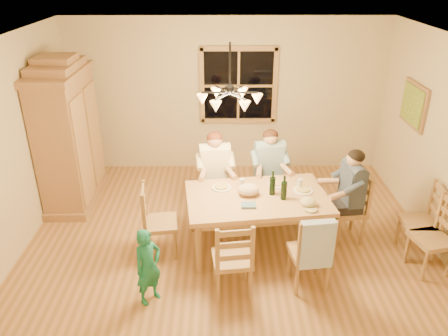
{
  "coord_description": "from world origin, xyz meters",
  "views": [
    {
      "loc": [
        -0.1,
        -4.91,
        3.53
      ],
      "look_at": [
        -0.07,
        0.1,
        1.11
      ],
      "focal_mm": 35.0,
      "sensor_mm": 36.0,
      "label": 1
    }
  ],
  "objects_px": {
    "chair_end_left": "(161,233)",
    "chair_spare_front": "(429,249)",
    "chandelier": "(230,97)",
    "chair_far_left": "(215,197)",
    "chair_near_right": "(308,263)",
    "adult_woman": "(215,164)",
    "dining_table": "(257,203)",
    "wine_bottle_a": "(272,183)",
    "chair_spare_back": "(417,233)",
    "adult_slate_man": "(351,185)",
    "adult_plaid_man": "(269,161)",
    "wine_bottle_b": "(284,188)",
    "chair_far_right": "(268,193)",
    "armoire": "(69,138)",
    "child": "(148,267)",
    "chair_end_right": "(346,219)",
    "chair_near_left": "(232,270)"
  },
  "relations": [
    {
      "from": "chair_end_left",
      "to": "chair_spare_front",
      "type": "bearing_deg",
      "value": 76.34
    },
    {
      "from": "chandelier",
      "to": "chair_far_left",
      "type": "height_order",
      "value": "chandelier"
    },
    {
      "from": "chair_near_right",
      "to": "adult_woman",
      "type": "distance_m",
      "value": 2.01
    },
    {
      "from": "chandelier",
      "to": "chair_near_right",
      "type": "height_order",
      "value": "chandelier"
    },
    {
      "from": "dining_table",
      "to": "wine_bottle_a",
      "type": "xyz_separation_m",
      "value": [
        0.19,
        0.05,
        0.27
      ]
    },
    {
      "from": "chair_far_left",
      "to": "chair_spare_back",
      "type": "xyz_separation_m",
      "value": [
        2.64,
        -0.97,
        0.0
      ]
    },
    {
      "from": "adult_slate_man",
      "to": "chair_spare_back",
      "type": "bearing_deg",
      "value": -118.51
    },
    {
      "from": "adult_plaid_man",
      "to": "wine_bottle_a",
      "type": "bearing_deg",
      "value": 79.57
    },
    {
      "from": "adult_woman",
      "to": "wine_bottle_b",
      "type": "height_order",
      "value": "adult_woman"
    },
    {
      "from": "adult_plaid_man",
      "to": "dining_table",
      "type": "bearing_deg",
      "value": 67.62
    },
    {
      "from": "chandelier",
      "to": "adult_slate_man",
      "type": "bearing_deg",
      "value": 5.41
    },
    {
      "from": "chair_near_right",
      "to": "chair_end_left",
      "type": "height_order",
      "value": "same"
    },
    {
      "from": "chair_far_right",
      "to": "adult_slate_man",
      "type": "height_order",
      "value": "adult_slate_man"
    },
    {
      "from": "chandelier",
      "to": "chair_end_left",
      "type": "bearing_deg",
      "value": -169.82
    },
    {
      "from": "armoire",
      "to": "child",
      "type": "bearing_deg",
      "value": -56.99
    },
    {
      "from": "chair_end_right",
      "to": "adult_woman",
      "type": "xyz_separation_m",
      "value": [
        -1.8,
        0.64,
        0.54
      ]
    },
    {
      "from": "chair_far_left",
      "to": "child",
      "type": "height_order",
      "value": "chair_far_left"
    },
    {
      "from": "chair_end_right",
      "to": "chair_end_left",
      "type": "bearing_deg",
      "value": 90.0
    },
    {
      "from": "chandelier",
      "to": "chair_near_left",
      "type": "xyz_separation_m",
      "value": [
        0.02,
        -0.91,
        -1.77
      ]
    },
    {
      "from": "dining_table",
      "to": "chair_end_right",
      "type": "bearing_deg",
      "value": 7.11
    },
    {
      "from": "chandelier",
      "to": "wine_bottle_a",
      "type": "relative_size",
      "value": 2.33
    },
    {
      "from": "armoire",
      "to": "chair_far_left",
      "type": "height_order",
      "value": "armoire"
    },
    {
      "from": "adult_plaid_man",
      "to": "wine_bottle_a",
      "type": "height_order",
      "value": "adult_plaid_man"
    },
    {
      "from": "wine_bottle_b",
      "to": "chair_near_left",
      "type": "bearing_deg",
      "value": -129.02
    },
    {
      "from": "wine_bottle_b",
      "to": "armoire",
      "type": "bearing_deg",
      "value": 156.47
    },
    {
      "from": "chair_end_right",
      "to": "chair_spare_front",
      "type": "bearing_deg",
      "value": -136.66
    },
    {
      "from": "armoire",
      "to": "chair_far_right",
      "type": "bearing_deg",
      "value": -7.27
    },
    {
      "from": "wine_bottle_a",
      "to": "wine_bottle_b",
      "type": "relative_size",
      "value": 1.0
    },
    {
      "from": "chair_end_right",
      "to": "child",
      "type": "bearing_deg",
      "value": 108.41
    },
    {
      "from": "armoire",
      "to": "chair_near_right",
      "type": "height_order",
      "value": "armoire"
    },
    {
      "from": "chair_spare_back",
      "to": "chair_near_right",
      "type": "bearing_deg",
      "value": 112.67
    },
    {
      "from": "chair_far_right",
      "to": "chair_end_right",
      "type": "xyz_separation_m",
      "value": [
        1.0,
        -0.74,
        0.0
      ]
    },
    {
      "from": "dining_table",
      "to": "wine_bottle_b",
      "type": "distance_m",
      "value": 0.43
    },
    {
      "from": "adult_woman",
      "to": "adult_plaid_man",
      "type": "distance_m",
      "value": 0.8
    },
    {
      "from": "armoire",
      "to": "chair_far_left",
      "type": "bearing_deg",
      "value": -12.29
    },
    {
      "from": "chair_far_left",
      "to": "chair_near_right",
      "type": "xyz_separation_m",
      "value": [
        1.11,
        -1.58,
        0.0
      ]
    },
    {
      "from": "child",
      "to": "chair_spare_front",
      "type": "bearing_deg",
      "value": -37.64
    },
    {
      "from": "adult_slate_man",
      "to": "wine_bottle_a",
      "type": "bearing_deg",
      "value": 88.64
    },
    {
      "from": "adult_woman",
      "to": "wine_bottle_a",
      "type": "xyz_separation_m",
      "value": [
        0.75,
        -0.74,
        0.08
      ]
    },
    {
      "from": "adult_woman",
      "to": "wine_bottle_a",
      "type": "distance_m",
      "value": 1.06
    },
    {
      "from": "chair_near_left",
      "to": "chair_spare_back",
      "type": "xyz_separation_m",
      "value": [
        2.43,
        0.73,
        0.0
      ]
    },
    {
      "from": "dining_table",
      "to": "chair_end_right",
      "type": "xyz_separation_m",
      "value": [
        1.25,
        0.16,
        -0.36
      ]
    },
    {
      "from": "chair_end_left",
      "to": "chair_end_right",
      "type": "distance_m",
      "value": 2.51
    },
    {
      "from": "chair_near_right",
      "to": "wine_bottle_b",
      "type": "bearing_deg",
      "value": 100.59
    },
    {
      "from": "chair_spare_front",
      "to": "armoire",
      "type": "bearing_deg",
      "value": 57.17
    },
    {
      "from": "adult_plaid_man",
      "to": "chair_spare_back",
      "type": "relative_size",
      "value": 0.88
    },
    {
      "from": "adult_slate_man",
      "to": "child",
      "type": "bearing_deg",
      "value": 108.41
    },
    {
      "from": "dining_table",
      "to": "wine_bottle_a",
      "type": "distance_m",
      "value": 0.33
    },
    {
      "from": "chair_spare_back",
      "to": "chair_end_right",
      "type": "bearing_deg",
      "value": 69.3
    },
    {
      "from": "chair_far_right",
      "to": "chair_near_left",
      "type": "distance_m",
      "value": 1.89
    }
  ]
}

